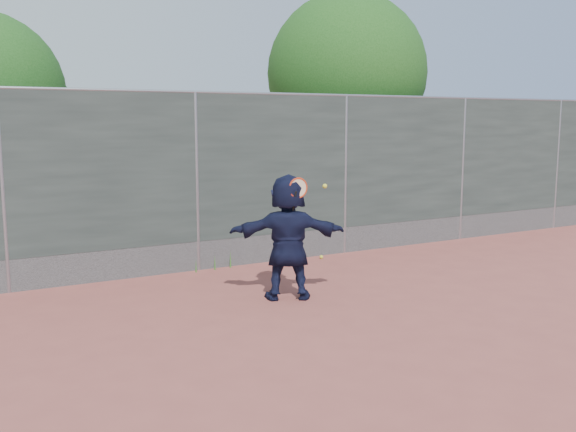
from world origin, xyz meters
TOP-DOWN VIEW (x-y plane):
  - ground at (0.00, 0.00)m, footprint 80.00×80.00m
  - player at (0.48, 1.22)m, footprint 1.74×1.17m
  - ball_ground at (2.31, 3.24)m, footprint 0.07×0.07m
  - fence at (-0.00, 3.50)m, footprint 20.00×0.06m
  - swing_action at (0.58, 1.02)m, footprint 0.64×0.13m
  - tree_right at (4.68, 5.75)m, footprint 3.78×3.60m
  - weed_clump at (0.29, 3.38)m, footprint 0.68×0.07m

SIDE VIEW (x-z plane):
  - ground at x=0.00m, z-range 0.00..0.00m
  - ball_ground at x=2.31m, z-range 0.00..0.07m
  - weed_clump at x=0.29m, z-range -0.02..0.28m
  - player at x=0.48m, z-range 0.00..1.80m
  - fence at x=0.00m, z-range 0.07..3.09m
  - swing_action at x=0.58m, z-range 1.34..1.85m
  - tree_right at x=4.68m, z-range 0.80..6.19m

